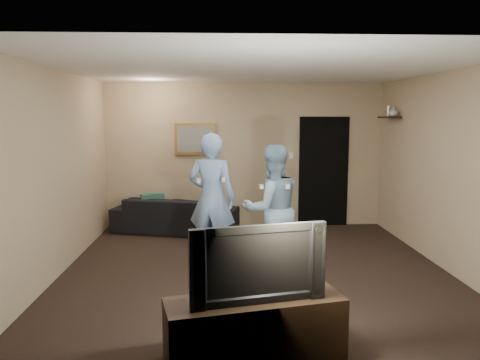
{
  "coord_description": "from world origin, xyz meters",
  "views": [
    {
      "loc": [
        -0.46,
        -5.97,
        2.01
      ],
      "look_at": [
        -0.18,
        0.3,
        1.15
      ],
      "focal_mm": 35.0,
      "sensor_mm": 36.0,
      "label": 1
    }
  ],
  "objects_px": {
    "sofa": "(176,214)",
    "tv_console": "(255,329)",
    "television": "(255,261)",
    "wii_player_left": "(212,199)",
    "wii_player_right": "(272,209)"
  },
  "relations": [
    {
      "from": "tv_console",
      "to": "television",
      "type": "bearing_deg",
      "value": 0.0
    },
    {
      "from": "sofa",
      "to": "wii_player_left",
      "type": "bearing_deg",
      "value": 124.7
    },
    {
      "from": "tv_console",
      "to": "wii_player_left",
      "type": "height_order",
      "value": "wii_player_left"
    },
    {
      "from": "television",
      "to": "sofa",
      "type": "bearing_deg",
      "value": 90.85
    },
    {
      "from": "wii_player_right",
      "to": "television",
      "type": "bearing_deg",
      "value": -100.0
    },
    {
      "from": "television",
      "to": "wii_player_right",
      "type": "bearing_deg",
      "value": 67.23
    },
    {
      "from": "television",
      "to": "wii_player_left",
      "type": "xyz_separation_m",
      "value": [
        -0.39,
        2.6,
        0.06
      ]
    },
    {
      "from": "sofa",
      "to": "tv_console",
      "type": "relative_size",
      "value": 1.43
    },
    {
      "from": "sofa",
      "to": "wii_player_right",
      "type": "relative_size",
      "value": 1.28
    },
    {
      "from": "wii_player_left",
      "to": "tv_console",
      "type": "bearing_deg",
      "value": -81.39
    },
    {
      "from": "television",
      "to": "tv_console",
      "type": "bearing_deg",
      "value": 0.0
    },
    {
      "from": "tv_console",
      "to": "television",
      "type": "relative_size",
      "value": 1.32
    },
    {
      "from": "tv_console",
      "to": "wii_player_right",
      "type": "bearing_deg",
      "value": 67.23
    },
    {
      "from": "wii_player_left",
      "to": "wii_player_right",
      "type": "height_order",
      "value": "wii_player_left"
    },
    {
      "from": "sofa",
      "to": "wii_player_left",
      "type": "distance_m",
      "value": 1.97
    }
  ]
}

